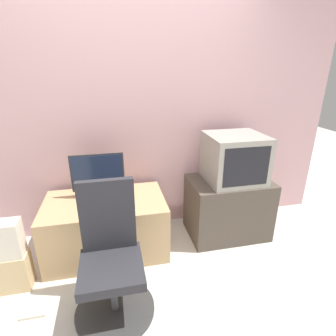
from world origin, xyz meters
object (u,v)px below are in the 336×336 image
main_monitor (98,175)px  crt_tv (234,158)px  mouse (128,202)px  keyboard (103,204)px  book (35,308)px  cardboard_box_lower (14,271)px  office_chair (112,265)px

main_monitor → crt_tv: crt_tv is taller
crt_tv → main_monitor: bearing=175.8°
mouse → main_monitor: bearing=140.1°
keyboard → mouse: size_ratio=4.69×
mouse → book: (-0.76, -0.50, -0.54)m
crt_tv → cardboard_box_lower: size_ratio=1.70×
office_chair → cardboard_box_lower: size_ratio=3.10×
mouse → crt_tv: 1.12m
main_monitor → mouse: (0.25, -0.21, -0.20)m
mouse → crt_tv: crt_tv is taller
keyboard → crt_tv: bearing=3.9°
mouse → office_chair: size_ratio=0.07×
book → crt_tv: bearing=18.6°
keyboard → cardboard_box_lower: size_ratio=1.01×
main_monitor → keyboard: (0.03, -0.18, -0.20)m
mouse → cardboard_box_lower: 1.06m
cardboard_box_lower → book: bearing=-54.1°
keyboard → main_monitor: bearing=98.1°
crt_tv → office_chair: size_ratio=0.55×
office_chair → cardboard_box_lower: bearing=155.9°
keyboard → crt_tv: 1.33m
keyboard → office_chair: 0.64m
cardboard_box_lower → mouse: bearing=14.0°
keyboard → book: 0.92m
mouse → keyboard: bearing=173.9°
book → mouse: bearing=33.7°
mouse → book: 1.06m
office_chair → book: (-0.59, 0.08, -0.37)m
main_monitor → crt_tv: 1.32m
main_monitor → cardboard_box_lower: bearing=-147.8°
cardboard_box_lower → book: 0.36m
mouse → office_chair: 0.63m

